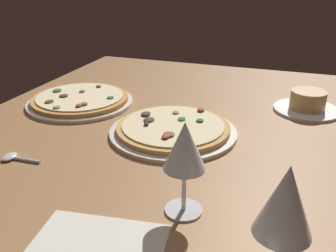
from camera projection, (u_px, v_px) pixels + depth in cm
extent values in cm
cube|color=#996B42|center=(163.00, 148.00, 90.32)|extent=(150.00, 110.00, 4.00)
cylinder|color=silver|center=(173.00, 132.00, 93.18)|extent=(31.79, 31.79, 1.00)
cylinder|color=tan|center=(173.00, 128.00, 92.74)|extent=(28.31, 28.31, 1.20)
cylinder|color=beige|center=(173.00, 125.00, 92.42)|extent=(25.47, 25.47, 0.40)
ellipsoid|color=brown|center=(169.00, 134.00, 86.15)|extent=(2.87, 2.72, 0.62)
ellipsoid|color=#4C3828|center=(146.00, 114.00, 97.69)|extent=(3.09, 2.42, 0.71)
ellipsoid|color=#387033|center=(200.00, 120.00, 93.86)|extent=(2.22, 1.88, 0.55)
ellipsoid|color=brown|center=(182.00, 142.00, 82.10)|extent=(2.81, 2.65, 0.78)
ellipsoid|color=#387033|center=(182.00, 119.00, 94.88)|extent=(2.50, 1.89, 0.46)
ellipsoid|color=#AD4733|center=(201.00, 110.00, 100.31)|extent=(2.52, 1.92, 0.80)
ellipsoid|color=#AD4733|center=(165.00, 137.00, 84.82)|extent=(2.19, 1.72, 0.76)
ellipsoid|color=#4C3828|center=(149.00, 119.00, 94.36)|extent=(3.16, 2.71, 0.52)
ellipsoid|color=#937556|center=(176.00, 112.00, 98.87)|extent=(2.16, 1.65, 0.48)
ellipsoid|color=#4C3828|center=(146.00, 124.00, 91.47)|extent=(1.61, 1.16, 0.79)
cylinder|color=silver|center=(80.00, 102.00, 112.92)|extent=(31.62, 31.62, 1.00)
cylinder|color=#C68C47|center=(80.00, 99.00, 112.48)|extent=(28.88, 28.88, 1.20)
cylinder|color=beige|center=(80.00, 96.00, 112.16)|extent=(25.81, 25.81, 0.40)
ellipsoid|color=brown|center=(84.00, 104.00, 104.62)|extent=(2.24, 1.89, 0.72)
ellipsoid|color=#4C3828|center=(49.00, 101.00, 106.78)|extent=(3.17, 2.29, 0.44)
ellipsoid|color=#387033|center=(82.00, 104.00, 104.56)|extent=(2.14, 1.78, 0.43)
ellipsoid|color=brown|center=(82.00, 91.00, 115.15)|extent=(2.21, 1.65, 0.55)
ellipsoid|color=#4C3828|center=(64.00, 96.00, 111.34)|extent=(2.85, 2.55, 0.54)
ellipsoid|color=#AD4733|center=(99.00, 86.00, 119.56)|extent=(1.72, 1.67, 0.71)
ellipsoid|color=#387033|center=(57.00, 90.00, 115.83)|extent=(3.11, 2.44, 0.63)
ellipsoid|color=#937556|center=(57.00, 107.00, 102.50)|extent=(2.31, 1.97, 0.52)
ellipsoid|color=#AD4733|center=(79.00, 105.00, 103.48)|extent=(2.28, 1.69, 0.74)
ellipsoid|color=#387033|center=(110.00, 97.00, 109.94)|extent=(2.30, 2.10, 0.44)
cylinder|color=white|center=(306.00, 110.00, 107.53)|extent=(18.57, 18.57, 0.80)
cylinder|color=tan|center=(308.00, 100.00, 106.32)|extent=(9.87, 9.87, 5.23)
cylinder|color=silver|center=(183.00, 210.00, 64.23)|extent=(6.53, 6.53, 0.40)
cylinder|color=silver|center=(184.00, 189.00, 62.53)|extent=(0.80, 0.80, 8.04)
cone|color=silver|center=(185.00, 146.00, 59.25)|extent=(7.08, 7.08, 8.27)
cone|color=maroon|center=(184.00, 162.00, 60.42)|extent=(1.92, 1.92, 2.49)
cone|color=silver|center=(286.00, 200.00, 44.01)|extent=(7.31, 7.31, 9.48)
cone|color=maroon|center=(283.00, 219.00, 45.11)|extent=(2.78, 2.78, 4.00)
cube|color=silver|center=(97.00, 247.00, 55.95)|extent=(16.62, 21.92, 0.30)
ellipsoid|color=silver|center=(9.00, 157.00, 81.20)|extent=(4.12, 2.97, 1.00)
cylinder|color=silver|center=(25.00, 160.00, 80.24)|extent=(1.02, 7.70, 0.70)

